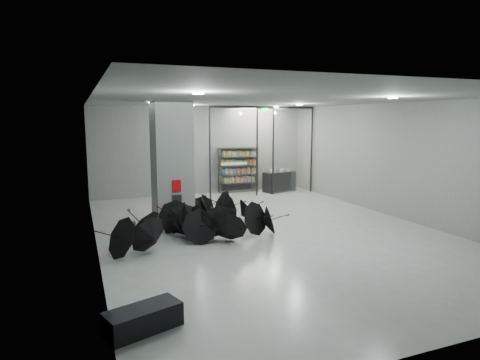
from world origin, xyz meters
name	(u,v)px	position (x,y,z in m)	size (l,w,h in m)	color
room	(268,139)	(0.00, 0.00, 2.84)	(14.00, 14.02, 4.01)	gray
column	(172,163)	(-2.50, 2.00, 2.00)	(1.20, 1.20, 4.00)	slate
fire_cabinet	(177,186)	(-2.50, 1.38, 1.35)	(0.28, 0.04, 0.38)	#A50A07
info_panel	(177,201)	(-2.50, 1.38, 0.85)	(0.30, 0.03, 0.42)	black
exit_sign	(265,110)	(2.40, 5.30, 3.82)	(0.30, 0.06, 0.15)	#0CE533
glass_partition	(263,147)	(2.39, 5.50, 2.18)	(5.06, 0.08, 4.00)	silver
bench	(143,319)	(-4.50, -4.79, 0.20)	(1.24, 0.53, 0.40)	black
bookshelf	(238,170)	(1.70, 6.75, 1.05)	(1.90, 0.38, 2.09)	black
shop_counter	(279,182)	(3.54, 6.12, 0.47)	(1.58, 0.63, 0.95)	black
umbrella_cluster	(198,224)	(-2.09, 0.38, 0.31)	(5.29, 4.65, 1.34)	black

